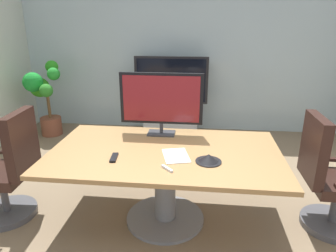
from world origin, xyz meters
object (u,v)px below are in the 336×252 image
Objects in this scene: office_chair_right at (328,183)px; tv_monitor at (161,100)px; wall_display_unit at (171,109)px; conference_phone at (209,159)px; conference_table at (165,168)px; office_chair_left at (10,175)px; potted_plant at (44,95)px; remote_control at (114,158)px.

office_chair_right is 1.30× the size of tv_monitor.
wall_display_unit is at bearing 35.66° from office_chair_right.
conference_phone is at bearing -77.39° from wall_display_unit.
conference_phone is at bearing -25.80° from conference_table.
conference_table is 2.40m from wall_display_unit.
office_chair_left is 0.89× the size of potted_plant.
tv_monitor is at bearing 101.66° from conference_table.
conference_phone reaches higher than remote_control.
office_chair_right is 1.17m from conference_phone.
potted_plant is at bearing 139.17° from conference_phone.
office_chair_left is (-1.49, -0.11, -0.11)m from conference_table.
wall_display_unit reaches higher than office_chair_left.
conference_phone is 1.29× the size of remote_control.
potted_plant is 2.97m from remote_control.
conference_phone is (0.58, -2.58, 0.33)m from wall_display_unit.
office_chair_right is 1.95m from remote_control.
office_chair_right is 4.95× the size of conference_phone.
potted_plant is (-0.78, 2.22, 0.23)m from office_chair_left.
remote_control is (-0.23, -2.61, 0.31)m from wall_display_unit.
conference_table is at bearing 154.20° from conference_phone.
office_chair_right is at bearing 13.12° from conference_phone.
office_chair_left is 2.36m from potted_plant.
wall_display_unit is 2.11m from potted_plant.
potted_plant is (-2.18, 1.68, -0.41)m from tv_monitor.
conference_table is at bearing -78.34° from tv_monitor.
office_chair_right is (1.49, 0.07, -0.11)m from conference_table.
conference_table is 1.70× the size of potted_plant.
wall_display_unit is 5.95× the size of conference_phone.
wall_display_unit is (-1.68, 2.33, -0.01)m from office_chair_right.
office_chair_right is 2.87m from wall_display_unit.
wall_display_unit is at bearing 79.23° from remote_control.
potted_plant reaches higher than office_chair_right.
conference_table is 1.92× the size of office_chair_right.
conference_phone is at bearing 102.98° from office_chair_right.
potted_plant is at bearing 137.09° from conference_table.
remote_control is at bearing -95.03° from wall_display_unit.
office_chair_right is at bearing -12.82° from tv_monitor.
office_chair_left is 2.99m from office_chair_right.
potted_plant is at bearing -163.51° from office_chair_left.
tv_monitor is at bearing 127.89° from conference_phone.
conference_table is at bearing -42.91° from potted_plant.
office_chair_right is 0.83× the size of wall_display_unit.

